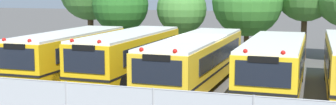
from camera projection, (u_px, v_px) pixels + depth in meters
name	position (u px, v px, depth m)	size (l,w,h in m)	color
ground_plane	(199.00, 86.00, 22.30)	(160.00, 160.00, 0.00)	#514F4C
school_bus_0	(69.00, 53.00, 24.19)	(2.54, 9.39, 2.61)	yellow
school_bus_1	(129.00, 55.00, 23.05)	(2.63, 9.41, 2.69)	yellow
school_bus_2	(196.00, 59.00, 21.90)	(2.70, 11.32, 2.58)	yellow
school_bus_3	(274.00, 63.00, 20.73)	(2.61, 9.51, 2.57)	yellow
tree_1	(121.00, 5.00, 32.07)	(4.05, 4.05, 5.73)	#4C3823
tree_2	(181.00, 9.00, 31.70)	(3.55, 3.55, 5.16)	#4C3823
tree_3	(248.00, 2.00, 30.20)	(4.77, 4.77, 6.36)	#4C3823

